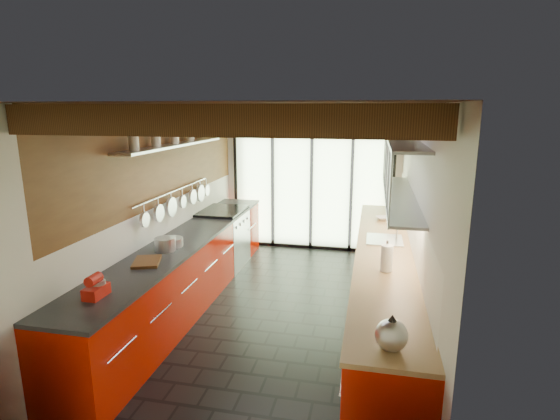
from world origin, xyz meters
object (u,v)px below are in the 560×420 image
Objects in this scene: bowl at (383,218)px; kettle at (392,333)px; soap_bottle at (386,253)px; stand_mixer at (96,288)px; paper_towel at (387,258)px.

kettle is at bearing -90.00° from bowl.
soap_bottle reaches higher than bowl.
stand_mixer reaches higher than bowl.
paper_towel is at bearing 90.00° from kettle.
bowl is at bearing 90.00° from kettle.
stand_mixer is 2.98m from soap_bottle.
soap_bottle is 1.82m from bowl.
kettle is at bearing -90.00° from paper_towel.
paper_towel is at bearing -90.00° from soap_bottle.
kettle is 1.53m from paper_towel.
kettle is 0.92× the size of paper_towel.
kettle reaches higher than stand_mixer.
paper_towel is (0.00, 1.53, 0.02)m from kettle.
bowl is (0.00, 3.72, -0.09)m from kettle.
kettle is at bearing -90.00° from soap_bottle.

